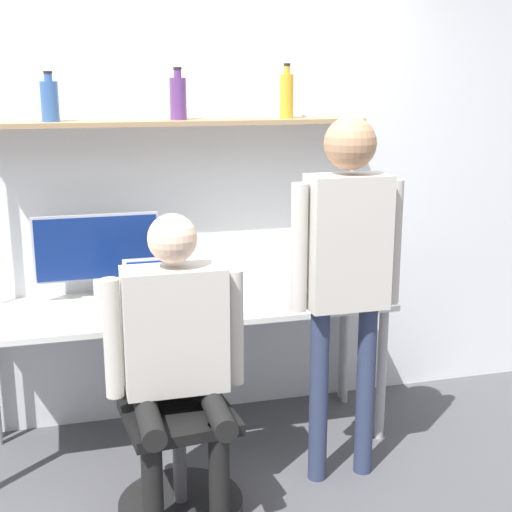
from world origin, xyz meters
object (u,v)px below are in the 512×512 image
at_px(cell_phone, 212,306).
at_px(bottle_blue, 50,100).
at_px(person_standing, 347,255).
at_px(person_seated, 177,343).
at_px(bottle_purple, 178,98).
at_px(office_chair, 177,448).
at_px(laptop, 159,295).
at_px(monitor, 97,252).
at_px(bottle_amber, 287,95).

xyz_separation_m(cell_phone, bottle_blue, (-0.73, 0.28, 1.03)).
height_order(cell_phone, person_standing, person_standing).
bearing_deg(person_seated, bottle_purple, 78.77).
distance_m(office_chair, bottle_purple, 1.73).
height_order(person_standing, bottle_blue, bottle_blue).
distance_m(laptop, bottle_purple, 1.02).
bearing_deg(bottle_purple, laptop, -124.24).
height_order(monitor, person_seated, person_seated).
height_order(bottle_blue, bottle_amber, bottle_amber).
relative_size(laptop, cell_phone, 2.26).
relative_size(monitor, bottle_purple, 2.44).
relative_size(monitor, bottle_blue, 2.66).
distance_m(office_chair, bottle_amber, 1.89).
bearing_deg(monitor, office_chair, -71.83).
bearing_deg(office_chair, laptop, 88.77).
bearing_deg(bottle_blue, cell_phone, -21.21).
relative_size(office_chair, bottle_purple, 3.59).
xyz_separation_m(laptop, bottle_amber, (0.75, 0.24, 0.98)).
distance_m(monitor, bottle_amber, 1.30).
bearing_deg(person_seated, bottle_blue, 117.84).
relative_size(cell_phone, office_chair, 0.16).
xyz_separation_m(laptop, office_chair, (-0.01, -0.58, -0.54)).
bearing_deg(bottle_blue, laptop, -27.27).
xyz_separation_m(person_standing, bottle_purple, (-0.64, 0.76, 0.69)).
xyz_separation_m(bottle_purple, bottle_blue, (-0.63, 0.00, -0.01)).
bearing_deg(bottle_amber, bottle_purple, -180.00).
distance_m(person_seated, bottle_amber, 1.53).
distance_m(cell_phone, bottle_amber, 1.19).
bearing_deg(bottle_amber, cell_phone, -149.49).
height_order(bottle_purple, bottle_blue, bottle_purple).
xyz_separation_m(cell_phone, bottle_purple, (-0.10, 0.28, 1.04)).
relative_size(office_chair, bottle_amber, 3.32).
height_order(person_seated, bottle_blue, bottle_blue).
relative_size(person_seated, bottle_purple, 5.17).
distance_m(person_seated, bottle_purple, 1.34).
distance_m(person_standing, bottle_amber, 1.03).
height_order(cell_phone, bottle_amber, bottle_amber).
relative_size(bottle_blue, bottle_amber, 0.85).
bearing_deg(person_seated, office_chair, 94.75).
distance_m(monitor, bottle_blue, 0.80).
relative_size(laptop, person_standing, 0.19).
distance_m(bottle_blue, bottle_amber, 1.22).
bearing_deg(bottle_purple, cell_phone, -70.65).
bearing_deg(person_standing, monitor, 145.20).
xyz_separation_m(monitor, person_seated, (0.27, -0.87, -0.21)).
xyz_separation_m(laptop, person_standing, (0.80, -0.51, 0.28)).
bearing_deg(bottle_amber, person_standing, -85.85).
relative_size(laptop, person_seated, 0.25).
distance_m(office_chair, person_seated, 0.52).
relative_size(laptop, bottle_amber, 1.18).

